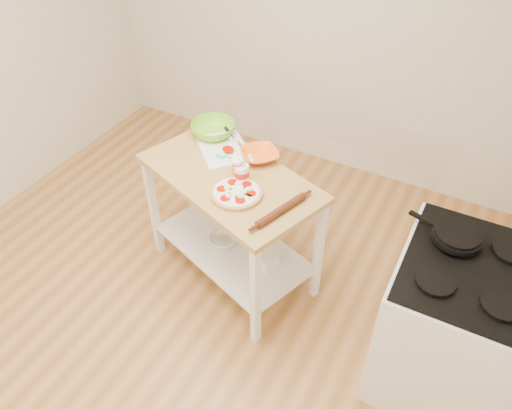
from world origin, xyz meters
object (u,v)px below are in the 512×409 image
at_px(cutting_board, 224,148).
at_px(green_bowl, 213,130).
at_px(beer_pint, 237,169).
at_px(yogurt_tub, 242,173).
at_px(orange_bowl, 260,155).
at_px(gas_stove, 451,323).
at_px(shelf_bin, 266,261).
at_px(prep_island, 231,205).
at_px(pizza, 236,193).
at_px(knife, 231,134).
at_px(rolling_pin, 281,210).
at_px(shelf_glass_bowl, 224,240).
at_px(skillet, 456,236).
at_px(spatula, 225,157).

relative_size(cutting_board, green_bowl, 1.62).
distance_m(beer_pint, yogurt_tub, 0.04).
height_order(orange_bowl, green_bowl, green_bowl).
bearing_deg(gas_stove, shelf_bin, 176.97).
relative_size(prep_island, pizza, 4.19).
bearing_deg(knife, beer_pint, -17.35).
relative_size(green_bowl, shelf_bin, 2.36).
bearing_deg(pizza, shelf_bin, 26.13).
relative_size(pizza, beer_pint, 2.23).
distance_m(prep_island, yogurt_tub, 0.32).
distance_m(pizza, beer_pint, 0.17).
distance_m(knife, rolling_pin, 0.87).
xyz_separation_m(yogurt_tub, shelf_bin, (0.21, -0.06, -0.63)).
distance_m(green_bowl, shelf_bin, 0.98).
xyz_separation_m(shelf_glass_bowl, shelf_bin, (0.37, -0.07, 0.03)).
bearing_deg(rolling_pin, orange_bowl, 130.76).
xyz_separation_m(yogurt_tub, shelf_glass_bowl, (-0.17, 0.01, -0.66)).
bearing_deg(cutting_board, rolling_pin, 10.51).
height_order(skillet, rolling_pin, skillet).
distance_m(pizza, shelf_bin, 0.62).
xyz_separation_m(prep_island, spatula, (-0.11, 0.14, 0.27)).
bearing_deg(shelf_bin, green_bowl, 147.14).
relative_size(green_bowl, rolling_pin, 0.81).
relative_size(prep_island, shelf_bin, 10.35).
xyz_separation_m(cutting_board, knife, (-0.04, 0.16, 0.01)).
relative_size(green_bowl, yogurt_tub, 1.57).
relative_size(prep_island, orange_bowl, 5.54).
height_order(cutting_board, beer_pint, beer_pint).
distance_m(gas_stove, pizza, 1.44).
xyz_separation_m(skillet, beer_pint, (-1.32, -0.03, -0.00)).
relative_size(gas_stove, knife, 4.73).
relative_size(gas_stove, beer_pint, 7.73).
bearing_deg(rolling_pin, cutting_board, 147.09).
distance_m(prep_island, shelf_glass_bowl, 0.37).
relative_size(prep_island, rolling_pin, 3.55).
height_order(spatula, knife, knife).
relative_size(gas_stove, shelf_glass_bowl, 5.42).
bearing_deg(pizza, cutting_board, 129.44).
height_order(knife, shelf_bin, knife).
bearing_deg(skillet, beer_pint, -162.91).
bearing_deg(cutting_board, beer_pint, -1.35).
bearing_deg(pizza, orange_bowl, 97.34).
xyz_separation_m(gas_stove, cutting_board, (-1.68, 0.35, 0.43)).
bearing_deg(pizza, yogurt_tub, 106.86).
bearing_deg(shelf_bin, orange_bowl, 124.63).
relative_size(gas_stove, green_bowl, 3.62).
xyz_separation_m(beer_pint, shelf_bin, (0.24, -0.06, -0.65)).
relative_size(gas_stove, skillet, 2.72).
distance_m(skillet, pizza, 1.25).
xyz_separation_m(yogurt_tub, rolling_pin, (0.35, -0.16, -0.03)).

